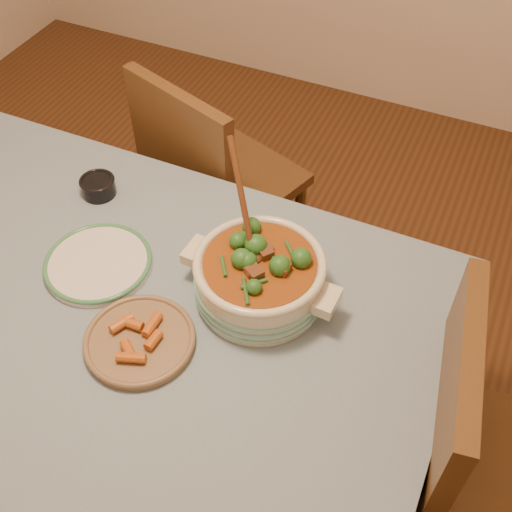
# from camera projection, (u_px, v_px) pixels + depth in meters

# --- Properties ---
(floor) EXTENTS (4.50, 4.50, 0.00)m
(floor) POSITION_uv_depth(u_px,v_px,m) (141.00, 443.00, 2.14)
(floor) COLOR #482A14
(floor) RESTS_ON ground
(dining_table) EXTENTS (1.68, 1.08, 0.76)m
(dining_table) POSITION_uv_depth(u_px,v_px,m) (107.00, 326.00, 1.65)
(dining_table) COLOR brown
(dining_table) RESTS_ON floor
(stew_casserole) EXTENTS (0.40, 0.32, 0.38)m
(stew_casserole) POSITION_uv_depth(u_px,v_px,m) (260.00, 275.00, 1.54)
(stew_casserole) COLOR beige
(stew_casserole) RESTS_ON dining_table
(white_plate) EXTENTS (0.35, 0.35, 0.02)m
(white_plate) POSITION_uv_depth(u_px,v_px,m) (98.00, 263.00, 1.65)
(white_plate) COLOR silver
(white_plate) RESTS_ON dining_table
(condiment_bowl) EXTENTS (0.12, 0.12, 0.05)m
(condiment_bowl) POSITION_uv_depth(u_px,v_px,m) (98.00, 186.00, 1.83)
(condiment_bowl) COLOR black
(condiment_bowl) RESTS_ON dining_table
(fried_plate) EXTENTS (0.29, 0.29, 0.04)m
(fried_plate) POSITION_uv_depth(u_px,v_px,m) (139.00, 339.00, 1.49)
(fried_plate) COLOR olive
(fried_plate) RESTS_ON dining_table
(chair_far) EXTENTS (0.56, 0.56, 0.94)m
(chair_far) POSITION_uv_depth(u_px,v_px,m) (210.00, 179.00, 2.23)
(chair_far) COLOR brown
(chair_far) RESTS_ON floor
(chair_right) EXTENTS (0.52, 0.52, 0.99)m
(chair_right) POSITION_uv_depth(u_px,v_px,m) (480.00, 459.00, 1.52)
(chair_right) COLOR brown
(chair_right) RESTS_ON floor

